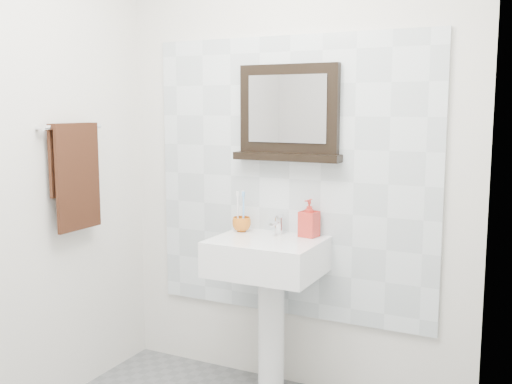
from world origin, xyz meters
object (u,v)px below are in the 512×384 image
pedestal_sink (268,274)px  soap_dispenser (309,218)px  framed_mirror (289,115)px  hand_towel (75,168)px  toothbrush_cup (242,224)px

pedestal_sink → soap_dispenser: soap_dispenser is taller
framed_mirror → hand_towel: 1.14m
pedestal_sink → soap_dispenser: 0.36m
pedestal_sink → soap_dispenser: bearing=40.7°
framed_mirror → pedestal_sink: bearing=-99.8°
toothbrush_cup → hand_towel: (-0.70, -0.50, 0.32)m
toothbrush_cup → soap_dispenser: soap_dispenser is taller
toothbrush_cup → framed_mirror: size_ratio=0.17×
pedestal_sink → framed_mirror: size_ratio=1.63×
pedestal_sink → toothbrush_cup: (-0.21, 0.10, 0.22)m
pedestal_sink → hand_towel: 1.13m
soap_dispenser → hand_towel: hand_towel is taller
pedestal_sink → framed_mirror: 0.83m
pedestal_sink → toothbrush_cup: size_ratio=9.52×
toothbrush_cup → soap_dispenser: bearing=6.2°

